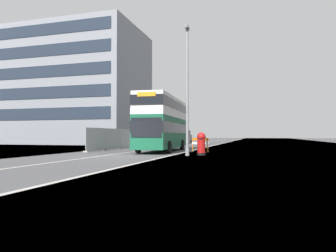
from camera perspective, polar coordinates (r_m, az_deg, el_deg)
ground at (r=21.54m, az=-7.79°, el=-5.66°), size 140.00×280.00×0.10m
double_decker_bus at (r=27.99m, az=-0.96°, el=0.56°), size 3.32×10.76×4.79m
lamppost_foreground at (r=22.10m, az=3.55°, el=5.89°), size 0.29×0.70×9.21m
red_pillar_postbox at (r=22.46m, az=6.14°, el=-3.08°), size 0.64×0.64×1.65m
roadworks_barrier at (r=26.67m, az=5.92°, el=-3.20°), size 1.48×0.54×1.19m
construction_site_fence at (r=37.79m, az=-5.48°, el=-2.31°), size 0.44×24.00×2.15m
car_oncoming_near at (r=44.17m, az=1.18°, el=-2.26°), size 1.92×4.50×2.17m
car_receding_mid at (r=53.03m, az=2.99°, el=-2.10°), size 1.99×4.45×2.26m
bare_tree_far_verge_near at (r=54.04m, az=-5.90°, el=-0.60°), size 2.23×2.16×5.40m
bare_tree_far_verge_mid at (r=57.90m, az=-3.05°, el=-0.88°), size 2.38×3.15×4.14m
backdrop_office_block at (r=57.76m, az=-19.22°, el=6.45°), size 28.86×14.98×19.05m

